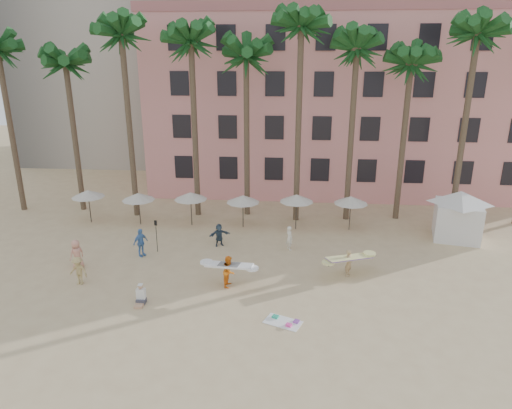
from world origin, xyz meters
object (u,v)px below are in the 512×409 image
Objects in this scene: pink_hotel at (339,103)px; carrier_white at (229,270)px; carrier_yellow at (349,261)px; cabana at (459,211)px.

pink_hotel is 25.06m from carrier_white.
carrier_white is at bearing -108.81° from pink_hotel.
carrier_yellow is at bearing 14.88° from carrier_white.
pink_hotel is at bearing 87.66° from carrier_yellow.
carrier_yellow is (-8.26, -6.58, -1.12)m from cabana.
carrier_yellow is at bearing -141.49° from cabana.
cabana is at bearing 29.01° from carrier_white.
carrier_yellow is at bearing -92.34° from pink_hotel.
pink_hotel is at bearing 117.30° from cabana.
carrier_white is (-6.90, -1.83, 0.03)m from carrier_yellow.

